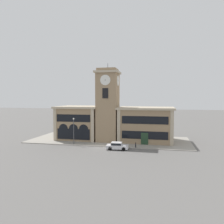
{
  "coord_description": "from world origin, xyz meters",
  "views": [
    {
      "loc": [
        11.28,
        -42.16,
        9.92
      ],
      "look_at": [
        1.46,
        3.48,
        6.89
      ],
      "focal_mm": 35.0,
      "sensor_mm": 36.0,
      "label": 1
    }
  ],
  "objects": [
    {
      "name": "bollard",
      "position": [
        6.91,
        0.22,
        0.67
      ],
      "size": [
        0.18,
        0.18,
        1.06
      ],
      "color": "black",
      "rests_on": "sidewalk_kerb"
    },
    {
      "name": "sidewalk_kerb",
      "position": [
        0.0,
        7.14,
        0.07
      ],
      "size": [
        36.61,
        14.28,
        0.15
      ],
      "color": "gray",
      "rests_on": "ground_plane"
    },
    {
      "name": "town_hall_right_wing",
      "position": [
        8.44,
        7.85,
        3.93
      ],
      "size": [
        12.42,
        9.5,
        7.8
      ],
      "color": "#937A5B",
      "rests_on": "ground_plane"
    },
    {
      "name": "clock_tower",
      "position": [
        0.0,
        5.76,
        8.25
      ],
      "size": [
        5.27,
        5.27,
        17.61
      ],
      "color": "#937A5B",
      "rests_on": "ground_plane"
    },
    {
      "name": "ground_plane",
      "position": [
        0.0,
        0.0,
        0.0
      ],
      "size": [
        300.0,
        300.0,
        0.0
      ],
      "primitive_type": "plane",
      "color": "#605E5B"
    },
    {
      "name": "town_hall_left_wing",
      "position": [
        -7.39,
        7.84,
        3.99
      ],
      "size": [
        10.31,
        9.5,
        7.93
      ],
      "color": "#937A5B",
      "rests_on": "ground_plane"
    },
    {
      "name": "street_lamp",
      "position": [
        -6.16,
        0.61,
        3.83
      ],
      "size": [
        0.36,
        0.36,
        5.58
      ],
      "color": "#4C4C51",
      "rests_on": "sidewalk_kerb"
    },
    {
      "name": "parked_car_near",
      "position": [
        3.54,
        -1.48,
        0.74
      ],
      "size": [
        4.26,
        2.11,
        1.41
      ],
      "rotation": [
        0.0,
        0.0,
        0.05
      ],
      "color": "silver",
      "rests_on": "ground_plane"
    }
  ]
}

